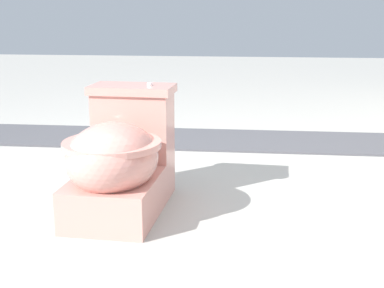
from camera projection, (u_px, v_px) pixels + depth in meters
ground_plane at (158, 206)px, 2.32m from camera, size 14.00×14.00×0.00m
gravel_strip at (266, 141)px, 3.41m from camera, size 0.56×8.00×0.01m
toilet at (120, 161)px, 2.21m from camera, size 0.65×0.41×0.52m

